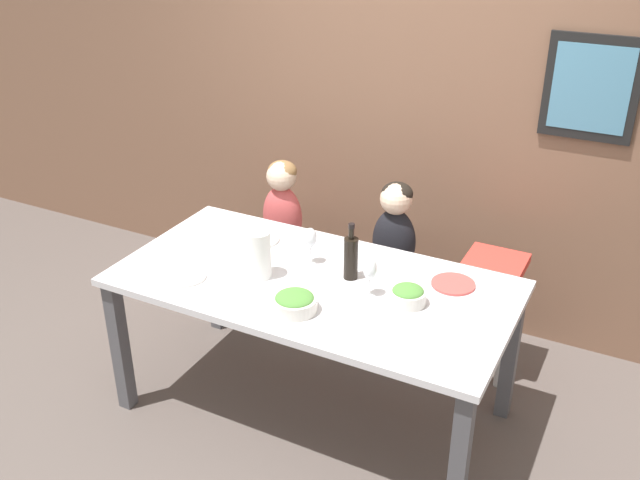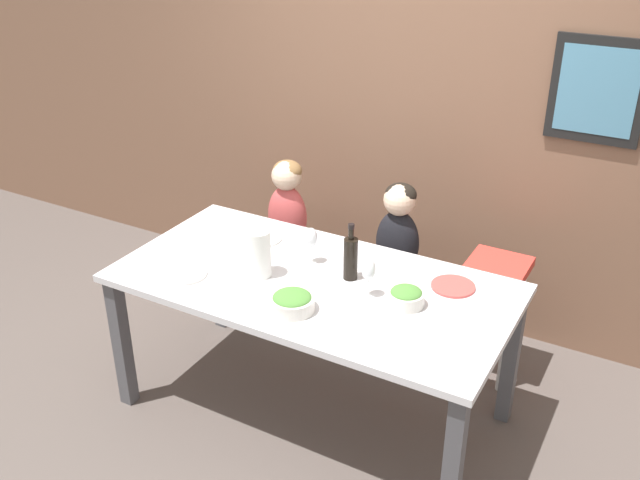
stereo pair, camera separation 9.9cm
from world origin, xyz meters
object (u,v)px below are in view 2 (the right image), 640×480
object	(u,v)px
wine_bottle	(351,257)
wine_glass_far	(311,238)
chair_far_center	(395,286)
salad_bowl_large	(292,302)
dinner_plate_back_left	(262,239)
paper_towel_roll	(258,253)
person_child_left	(287,202)
salad_bowl_small	(406,297)
wine_glass_near	(369,270)
dinner_plate_back_right	(453,286)
chair_far_left	(288,257)
dinner_plate_front_left	(186,274)
person_child_center	(398,228)
chair_right_highchair	(494,290)

from	to	relation	value
wine_bottle	wine_glass_far	bearing A→B (deg)	169.32
chair_far_center	salad_bowl_large	size ratio (longest dim) A/B	2.35
dinner_plate_back_left	chair_far_center	bearing A→B (deg)	42.21
paper_towel_roll	wine_glass_far	xyz separation A→B (m)	(0.15, 0.23, 0.01)
person_child_left	salad_bowl_small	distance (m)	1.29
wine_glass_near	dinner_plate_back_right	bearing A→B (deg)	38.85
chair_far_left	wine_glass_far	size ratio (longest dim) A/B	2.52
chair_far_left	dinner_plate_back_left	distance (m)	0.66
wine_bottle	dinner_plate_front_left	bearing A→B (deg)	-152.74
person_child_center	salad_bowl_small	size ratio (longest dim) A/B	3.28
person_child_left	wine_bottle	distance (m)	0.99
wine_glass_far	dinner_plate_front_left	bearing A→B (deg)	-138.54
wine_bottle	salad_bowl_small	world-z (taller)	wine_bottle
person_child_left	wine_glass_near	distance (m)	1.16
wine_glass_near	chair_right_highchair	bearing A→B (deg)	61.95
person_child_center	salad_bowl_large	bearing A→B (deg)	-93.67
wine_glass_far	dinner_plate_front_left	size ratio (longest dim) A/B	0.91
salad_bowl_small	dinner_plate_back_left	size ratio (longest dim) A/B	0.81
wine_glass_far	wine_bottle	bearing A→B (deg)	-10.68
paper_towel_roll	wine_glass_near	size ratio (longest dim) A/B	1.26
chair_right_highchair	person_child_center	world-z (taller)	person_child_center
salad_bowl_large	wine_bottle	bearing A→B (deg)	75.56
chair_right_highchair	dinner_plate_back_right	bearing A→B (deg)	-99.16
wine_bottle	wine_glass_near	distance (m)	0.17
chair_far_left	chair_far_center	world-z (taller)	same
wine_glass_far	dinner_plate_back_left	bearing A→B (deg)	165.56
wine_glass_near	chair_far_left	bearing A→B (deg)	140.24
dinner_plate_front_left	dinner_plate_back_left	bearing A→B (deg)	77.23
dinner_plate_back_left	salad_bowl_small	bearing A→B (deg)	-13.89
person_child_left	salad_bowl_small	xyz separation A→B (m)	(1.07, -0.73, 0.06)
chair_right_highchair	person_child_left	world-z (taller)	person_child_left
chair_right_highchair	dinner_plate_front_left	bearing A→B (deg)	-140.97
chair_far_center	paper_towel_roll	xyz separation A→B (m)	(-0.36, -0.83, 0.50)
wine_glass_near	paper_towel_roll	bearing A→B (deg)	-170.54
chair_right_highchair	dinner_plate_back_right	distance (m)	0.55
dinner_plate_back_right	paper_towel_roll	bearing A→B (deg)	-158.03
wine_glass_far	dinner_plate_back_right	xyz separation A→B (m)	(0.70, 0.11, -0.13)
wine_glass_far	dinner_plate_back_left	world-z (taller)	wine_glass_far
chair_far_left	wine_glass_far	distance (m)	0.93
person_child_left	paper_towel_roll	bearing A→B (deg)	-66.99
person_child_left	wine_glass_far	size ratio (longest dim) A/B	2.89
chair_far_center	dinner_plate_back_left	xyz separation A→B (m)	(-0.56, -0.50, 0.39)
salad_bowl_large	salad_bowl_small	size ratio (longest dim) A/B	1.22
person_child_center	dinner_plate_front_left	xyz separation A→B (m)	(-0.67, -1.00, 0.02)
salad_bowl_large	wine_glass_far	bearing A→B (deg)	109.09
wine_bottle	dinner_plate_back_right	bearing A→B (deg)	18.87
chair_far_left	chair_right_highchair	distance (m)	1.29
chair_far_left	salad_bowl_large	bearing A→B (deg)	-57.32
wine_glass_far	dinner_plate_back_right	size ratio (longest dim) A/B	0.91
person_child_center	chair_far_center	bearing A→B (deg)	-90.00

